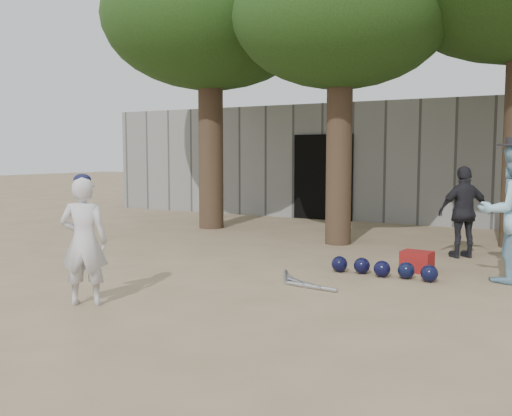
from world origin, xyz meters
The scene contains 8 objects.
ground centered at (0.00, 0.00, 0.00)m, with size 70.00×70.00×0.00m, color #937C5E.
boy_player centered at (-0.32, -1.32, 0.72)m, with size 0.53×0.35×1.45m, color silver.
spectator_blue centered at (3.76, 2.27, 0.93)m, with size 0.90×0.70×1.85m, color #93C9E4.
spectator_dark centered at (2.92, 3.85, 0.75)m, with size 0.88×0.37×1.51m, color black.
red_bag centered at (2.53, 2.33, 0.15)m, with size 0.42×0.32×0.30m, color maroon.
back_building centered at (0.00, 10.33, 1.50)m, with size 16.00×5.24×3.00m.
helmet_row centered at (2.19, 1.77, 0.12)m, with size 1.51×0.32×0.23m.
bat_pile centered at (1.35, 0.80, 0.03)m, with size 1.09×0.77×0.06m.
Camera 1 is at (4.44, -5.91, 1.70)m, focal length 40.00 mm.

